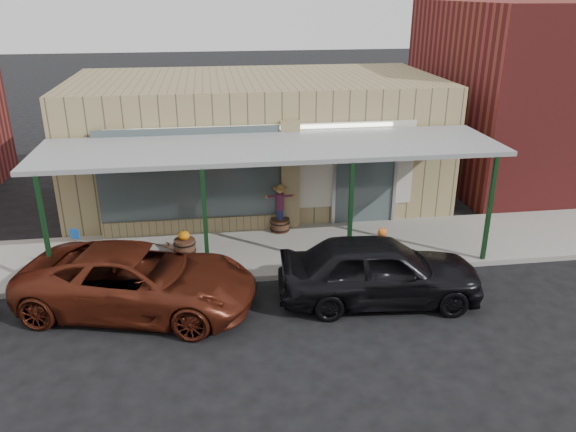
{
  "coord_description": "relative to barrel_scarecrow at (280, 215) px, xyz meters",
  "views": [
    {
      "loc": [
        -1.58,
        -10.51,
        6.85
      ],
      "look_at": [
        0.29,
        2.6,
        1.5
      ],
      "focal_mm": 35.0,
      "sensor_mm": 36.0,
      "label": 1
    }
  ],
  "objects": [
    {
      "name": "sidewalk",
      "position": [
        -0.36,
        -1.2,
        -0.57
      ],
      "size": [
        40.0,
        3.2,
        0.15
      ],
      "primitive_type": "cube",
      "color": "gray",
      "rests_on": "ground"
    },
    {
      "name": "ground",
      "position": [
        -0.36,
        -4.8,
        -0.65
      ],
      "size": [
        120.0,
        120.0,
        0.0
      ],
      "primitive_type": "plane",
      "color": "black",
      "rests_on": "ground"
    },
    {
      "name": "barrel_pumpkin",
      "position": [
        -2.78,
        -1.14,
        -0.25
      ],
      "size": [
        0.65,
        0.65,
        0.69
      ],
      "rotation": [
        0.0,
        0.0,
        -0.13
      ],
      "color": "#543121",
      "rests_on": "sidewalk"
    },
    {
      "name": "car_maroon",
      "position": [
        -3.71,
        -3.7,
        0.09
      ],
      "size": [
        5.8,
        3.77,
        1.48
      ],
      "primitive_type": "imported",
      "rotation": [
        0.0,
        0.0,
        1.31
      ],
      "color": "#541E10",
      "rests_on": "ground"
    },
    {
      "name": "handicap_sign",
      "position": [
        -5.36,
        -2.09,
        0.32
      ],
      "size": [
        0.25,
        0.12,
        1.27
      ],
      "rotation": [
        0.0,
        0.0,
        -0.43
      ],
      "color": "gray",
      "rests_on": "sidewalk"
    },
    {
      "name": "storefront",
      "position": [
        -0.36,
        3.36,
        1.45
      ],
      "size": [
        12.0,
        6.25,
        4.2
      ],
      "color": "#93845A",
      "rests_on": "ground"
    },
    {
      "name": "block_buildings_near",
      "position": [
        1.65,
        4.4,
        3.12
      ],
      "size": [
        61.0,
        8.0,
        8.0
      ],
      "color": "maroon",
      "rests_on": "ground"
    },
    {
      "name": "barrel_scarecrow",
      "position": [
        0.0,
        0.0,
        0.0
      ],
      "size": [
        0.89,
        0.58,
        1.47
      ],
      "rotation": [
        0.0,
        0.0,
        -0.03
      ],
      "color": "#543121",
      "rests_on": "sidewalk"
    },
    {
      "name": "parked_sedan",
      "position": [
        1.81,
        -4.1,
        0.15
      ],
      "size": [
        4.84,
        2.27,
        1.6
      ],
      "rotation": [
        0.0,
        0.0,
        1.49
      ],
      "color": "black",
      "rests_on": "ground"
    },
    {
      "name": "awning",
      "position": [
        -0.36,
        -1.24,
        2.36
      ],
      "size": [
        12.0,
        3.0,
        3.04
      ],
      "color": "gray",
      "rests_on": "ground"
    }
  ]
}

